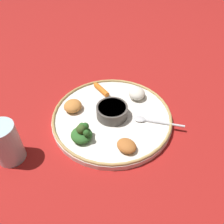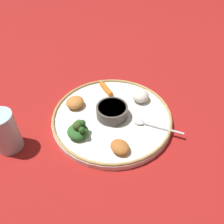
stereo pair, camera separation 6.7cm
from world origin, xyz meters
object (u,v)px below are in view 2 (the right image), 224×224
object	(u,v)px
carrot_near_spoon	(105,88)
greens_pile	(78,130)
center_bowl	(112,111)
drinking_glass	(5,134)
spoon	(149,125)

from	to	relation	value
carrot_near_spoon	greens_pile	bearing A→B (deg)	157.40
center_bowl	drinking_glass	xyz separation A→B (m)	(-0.08, 0.28, 0.01)
greens_pile	carrot_near_spoon	world-z (taller)	greens_pile
spoon	center_bowl	bearing A→B (deg)	65.78
spoon	drinking_glass	size ratio (longest dim) A/B	1.22
greens_pile	carrot_near_spoon	xyz separation A→B (m)	(0.19, -0.08, -0.01)
greens_pile	carrot_near_spoon	distance (m)	0.21
drinking_glass	greens_pile	bearing A→B (deg)	-85.86
spoon	carrot_near_spoon	world-z (taller)	carrot_near_spoon
center_bowl	spoon	world-z (taller)	center_bowl
greens_pile	drinking_glass	bearing A→B (deg)	94.14
spoon	greens_pile	distance (m)	0.20
spoon	drinking_glass	world-z (taller)	drinking_glass
center_bowl	drinking_glass	distance (m)	0.29
center_bowl	carrot_near_spoon	distance (m)	0.13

